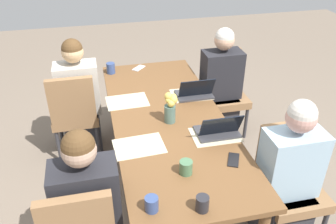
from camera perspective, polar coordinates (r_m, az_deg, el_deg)
ground_plane at (r=3.34m, az=0.00°, el=-11.47°), size 10.00×10.00×0.00m
dining_table at (r=2.94m, az=0.00°, el=-2.03°), size 2.26×0.91×0.73m
chair_near_left_near at (r=3.55m, az=-14.83°, el=0.16°), size 0.44×0.44×0.90m
person_near_left_near at (r=3.59m, az=-13.95°, el=1.25°), size 0.36×0.40×1.19m
chair_far_left_mid at (r=2.81m, az=18.76°, el=-9.85°), size 0.44×0.44×0.90m
person_far_left_mid at (r=2.72m, az=18.51°, el=-10.65°), size 0.36×0.40×1.19m
person_near_left_far at (r=2.39m, az=-12.42°, el=-16.42°), size 0.36×0.40×1.19m
chair_far_right_near at (r=3.90m, az=8.81°, el=3.85°), size 0.44×0.44×0.90m
person_far_right_near at (r=3.80m, az=8.39°, el=3.62°), size 0.36×0.40×1.19m
flower_vase at (r=2.78m, az=0.45°, el=0.83°), size 0.10×0.10×0.26m
placemat_near_left_near at (r=3.14m, az=-6.58°, el=1.72°), size 0.27×0.37×0.00m
placemat_far_left_mid at (r=2.71m, az=7.61°, el=-3.66°), size 0.26×0.36×0.00m
placemat_near_left_far at (r=2.58m, az=-4.67°, el=-5.50°), size 0.28×0.37×0.00m
placemat_far_right_near at (r=3.24m, az=3.75°, el=2.82°), size 0.27×0.37×0.00m
laptop_far_right_near at (r=3.19m, az=4.33°, el=3.14°), size 0.22×0.32×0.20m
laptop_far_left_mid at (r=2.69m, az=8.07°, el=-2.88°), size 0.22×0.32×0.20m
coffee_mug_near_left at (r=3.68m, az=-9.18°, el=6.97°), size 0.09×0.09×0.11m
coffee_mug_near_right at (r=2.08m, az=-2.66°, el=-14.56°), size 0.08×0.08×0.09m
coffee_mug_centre_left at (r=2.09m, az=5.53°, el=-14.44°), size 0.08×0.08×0.10m
coffee_mug_centre_right at (r=2.32m, az=2.90°, el=-8.87°), size 0.09×0.09×0.09m
phone_black at (r=2.48m, az=10.49°, el=-7.58°), size 0.17×0.13×0.01m
phone_silver at (r=3.77m, az=-4.73°, el=7.05°), size 0.16×0.16×0.01m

